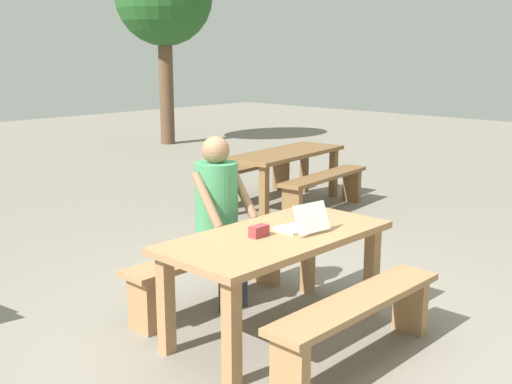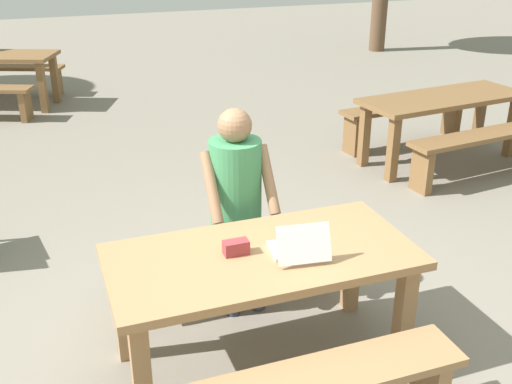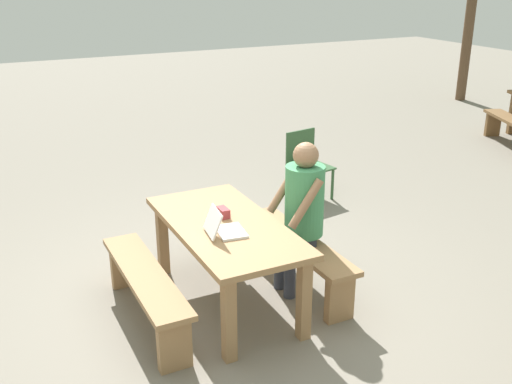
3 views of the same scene
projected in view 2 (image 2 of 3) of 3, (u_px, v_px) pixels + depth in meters
ground_plane at (262, 360)px, 3.64m from camera, size 30.00×30.00×0.00m
picnic_table_front at (262, 271)px, 3.39m from camera, size 1.69×0.82×0.73m
bench_far at (225, 256)px, 4.10m from camera, size 1.52×0.30×0.45m
laptop at (299, 247)px, 3.29m from camera, size 0.32×0.33×0.21m
small_pouch at (236, 247)px, 3.32m from camera, size 0.14×0.07×0.08m
person_seated at (237, 194)px, 3.92m from camera, size 0.44×0.42×1.35m
picnic_table_rear at (443, 107)px, 6.42m from camera, size 1.87×0.87×0.72m
bench_rear_south at (480, 146)px, 6.05m from camera, size 1.65×0.48×0.48m
bench_rear_north at (405, 115)px, 6.99m from camera, size 1.65×0.48×0.48m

